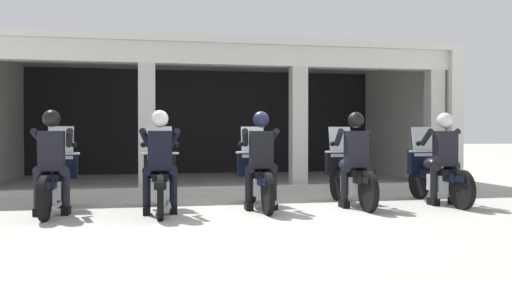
{
  "coord_description": "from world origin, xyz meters",
  "views": [
    {
      "loc": [
        -1.63,
        -8.36,
        1.24
      ],
      "look_at": [
        0.0,
        0.18,
        1.11
      ],
      "focal_mm": 36.21,
      "sensor_mm": 36.0,
      "label": 1
    }
  ],
  "objects_px": {
    "motorcycle_center": "(258,177)",
    "police_officer_right": "(355,151)",
    "motorcycle_far_right": "(435,175)",
    "motorcycle_far_left": "(56,180)",
    "motorcycle_left": "(160,180)",
    "police_officer_left": "(160,153)",
    "motorcycle_right": "(349,176)",
    "police_officer_far_right": "(444,150)",
    "police_officer_center": "(261,152)",
    "police_officer_far_left": "(52,153)"
  },
  "relations": [
    {
      "from": "motorcycle_left",
      "to": "motorcycle_right",
      "type": "distance_m",
      "value": 3.2
    },
    {
      "from": "motorcycle_center",
      "to": "police_officer_far_right",
      "type": "bearing_deg",
      "value": -8.29
    },
    {
      "from": "motorcycle_far_right",
      "to": "motorcycle_far_left",
      "type": "bearing_deg",
      "value": -176.57
    },
    {
      "from": "motorcycle_center",
      "to": "police_officer_far_right",
      "type": "xyz_separation_m",
      "value": [
        3.19,
        -0.34,
        0.44
      ]
    },
    {
      "from": "motorcycle_far_left",
      "to": "police_officer_center",
      "type": "relative_size",
      "value": 1.29
    },
    {
      "from": "motorcycle_far_left",
      "to": "motorcycle_center",
      "type": "xyz_separation_m",
      "value": [
        3.2,
        -0.06,
        0.0
      ]
    },
    {
      "from": "motorcycle_left",
      "to": "motorcycle_far_left",
      "type": "bearing_deg",
      "value": 177.42
    },
    {
      "from": "motorcycle_left",
      "to": "motorcycle_right",
      "type": "xyz_separation_m",
      "value": [
        3.2,
        0.12,
        0.0
      ]
    },
    {
      "from": "motorcycle_center",
      "to": "police_officer_far_right",
      "type": "distance_m",
      "value": 3.24
    },
    {
      "from": "motorcycle_far_left",
      "to": "police_officer_right",
      "type": "bearing_deg",
      "value": -8.81
    },
    {
      "from": "police_officer_center",
      "to": "police_officer_right",
      "type": "relative_size",
      "value": 1.0
    },
    {
      "from": "motorcycle_far_right",
      "to": "police_officer_far_left",
      "type": "bearing_deg",
      "value": -174.03
    },
    {
      "from": "motorcycle_left",
      "to": "police_officer_far_right",
      "type": "height_order",
      "value": "police_officer_far_right"
    },
    {
      "from": "motorcycle_center",
      "to": "motorcycle_right",
      "type": "xyz_separation_m",
      "value": [
        1.6,
        -0.03,
        0.0
      ]
    },
    {
      "from": "police_officer_center",
      "to": "police_officer_right",
      "type": "bearing_deg",
      "value": -3.36
    },
    {
      "from": "police_officer_left",
      "to": "motorcycle_right",
      "type": "relative_size",
      "value": 0.78
    },
    {
      "from": "police_officer_left",
      "to": "police_officer_far_right",
      "type": "distance_m",
      "value": 4.79
    },
    {
      "from": "police_officer_left",
      "to": "police_officer_far_right",
      "type": "relative_size",
      "value": 1.0
    },
    {
      "from": "motorcycle_right",
      "to": "motorcycle_far_right",
      "type": "bearing_deg",
      "value": -2.12
    },
    {
      "from": "motorcycle_far_right",
      "to": "police_officer_far_right",
      "type": "bearing_deg",
      "value": -85.77
    },
    {
      "from": "motorcycle_far_left",
      "to": "motorcycle_far_right",
      "type": "distance_m",
      "value": 6.39
    },
    {
      "from": "motorcycle_center",
      "to": "motorcycle_right",
      "type": "distance_m",
      "value": 1.6
    },
    {
      "from": "police_officer_far_left",
      "to": "motorcycle_far_right",
      "type": "relative_size",
      "value": 0.78
    },
    {
      "from": "police_officer_far_right",
      "to": "motorcycle_far_right",
      "type": "bearing_deg",
      "value": 94.23
    },
    {
      "from": "police_officer_center",
      "to": "motorcycle_left",
      "type": "bearing_deg",
      "value": 173.14
    },
    {
      "from": "police_officer_far_left",
      "to": "police_officer_left",
      "type": "height_order",
      "value": "same"
    },
    {
      "from": "police_officer_far_left",
      "to": "motorcycle_left",
      "type": "height_order",
      "value": "police_officer_far_left"
    },
    {
      "from": "police_officer_left",
      "to": "motorcycle_far_right",
      "type": "height_order",
      "value": "police_officer_left"
    },
    {
      "from": "motorcycle_right",
      "to": "police_officer_far_right",
      "type": "distance_m",
      "value": 1.68
    },
    {
      "from": "motorcycle_left",
      "to": "motorcycle_center",
      "type": "bearing_deg",
      "value": 10.53
    },
    {
      "from": "police_officer_far_right",
      "to": "motorcycle_far_left",
      "type": "bearing_deg",
      "value": -179.11
    },
    {
      "from": "police_officer_center",
      "to": "motorcycle_right",
      "type": "distance_m",
      "value": 1.68
    },
    {
      "from": "motorcycle_left",
      "to": "police_officer_far_right",
      "type": "relative_size",
      "value": 1.29
    },
    {
      "from": "motorcycle_left",
      "to": "motorcycle_right",
      "type": "bearing_deg",
      "value": 7.21
    },
    {
      "from": "police_officer_right",
      "to": "police_officer_far_right",
      "type": "distance_m",
      "value": 1.6
    },
    {
      "from": "motorcycle_left",
      "to": "motorcycle_center",
      "type": "xyz_separation_m",
      "value": [
        1.6,
        0.15,
        0.0
      ]
    },
    {
      "from": "motorcycle_far_left",
      "to": "police_officer_far_right",
      "type": "height_order",
      "value": "police_officer_far_right"
    },
    {
      "from": "motorcycle_center",
      "to": "police_officer_right",
      "type": "relative_size",
      "value": 1.29
    },
    {
      "from": "motorcycle_center",
      "to": "police_officer_right",
      "type": "xyz_separation_m",
      "value": [
        1.6,
        -0.32,
        0.44
      ]
    },
    {
      "from": "police_officer_left",
      "to": "police_officer_center",
      "type": "height_order",
      "value": "same"
    },
    {
      "from": "police_officer_far_left",
      "to": "police_officer_left",
      "type": "xyz_separation_m",
      "value": [
        1.6,
        -0.21,
        0.0
      ]
    },
    {
      "from": "motorcycle_left",
      "to": "police_officer_right",
      "type": "relative_size",
      "value": 1.29
    },
    {
      "from": "police_officer_center",
      "to": "police_officer_far_right",
      "type": "distance_m",
      "value": 3.2
    },
    {
      "from": "police_officer_left",
      "to": "police_officer_right",
      "type": "height_order",
      "value": "same"
    },
    {
      "from": "police_officer_right",
      "to": "police_officer_far_right",
      "type": "xyz_separation_m",
      "value": [
        1.6,
        -0.02,
        0.0
      ]
    },
    {
      "from": "police_officer_right",
      "to": "motorcycle_left",
      "type": "bearing_deg",
      "value": 175.85
    },
    {
      "from": "motorcycle_far_right",
      "to": "police_officer_far_right",
      "type": "distance_m",
      "value": 0.52
    },
    {
      "from": "motorcycle_far_left",
      "to": "motorcycle_left",
      "type": "bearing_deg",
      "value": -11.94
    },
    {
      "from": "police_officer_center",
      "to": "police_officer_far_right",
      "type": "xyz_separation_m",
      "value": [
        3.2,
        -0.06,
        0.0
      ]
    },
    {
      "from": "police_officer_left",
      "to": "police_officer_right",
      "type": "relative_size",
      "value": 1.0
    }
  ]
}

